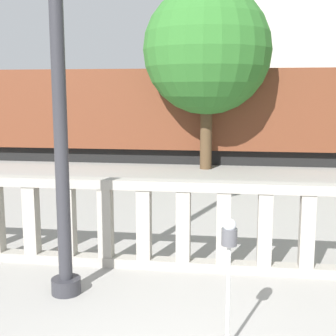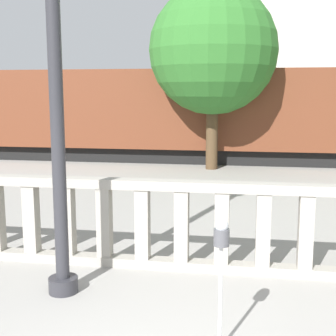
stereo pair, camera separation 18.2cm
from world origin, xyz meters
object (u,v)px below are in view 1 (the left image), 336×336
object	(u,v)px
tree_left	(207,51)
train_near	(99,113)
parking_meter	(229,247)
lamppost	(57,39)

from	to	relation	value
tree_left	train_near	bearing A→B (deg)	155.46
parking_meter	tree_left	xyz separation A→B (m)	(-0.90, 11.28, 2.83)
train_near	tree_left	size ratio (longest dim) A/B	4.25
parking_meter	train_near	size ratio (longest dim) A/B	0.05
lamppost	train_near	world-z (taller)	lamppost
parking_meter	train_near	bearing A→B (deg)	111.42
lamppost	parking_meter	xyz separation A→B (m)	(2.08, -1.06, -2.11)
train_near	tree_left	distance (m)	5.17
train_near	tree_left	bearing A→B (deg)	-24.54
train_near	tree_left	xyz separation A→B (m)	(4.29, -1.96, 2.13)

